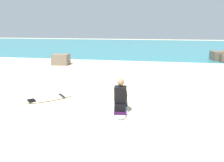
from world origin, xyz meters
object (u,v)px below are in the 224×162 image
at_px(surfer_seated, 121,97).
at_px(shoreline_rock, 61,59).
at_px(surfboard_main, 120,107).
at_px(surfboard_spare_near, 48,99).

height_order(surfer_seated, shoreline_rock, surfer_seated).
distance_m(surfer_seated, shoreline_rock, 9.33).
bearing_deg(shoreline_rock, surfboard_main, -54.73).
xyz_separation_m(surfboard_main, surfer_seated, (0.07, -0.31, 0.40)).
bearing_deg(surfboard_main, shoreline_rock, 125.27).
bearing_deg(surfer_seated, surfboard_spare_near, 167.26).
bearing_deg(shoreline_rock, surfboard_spare_near, -69.62).
bearing_deg(surfer_seated, surfboard_main, 102.26).
bearing_deg(surfboard_spare_near, surfboard_main, -6.51).
relative_size(surfboard_spare_near, shoreline_rock, 1.54).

